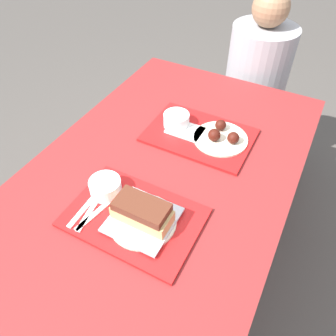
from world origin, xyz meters
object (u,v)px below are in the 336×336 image
(brisket_sandwich_plate, at_px, (142,215))
(bowl_coleslaw_far, at_px, (176,119))
(tray_far, at_px, (199,135))
(bowl_coleslaw_near, at_px, (105,186))
(wings_plate_far, at_px, (221,136))
(tray_near, at_px, (134,217))
(person_seated_across, at_px, (259,66))

(brisket_sandwich_plate, height_order, bowl_coleslaw_far, brisket_sandwich_plate)
(tray_far, distance_m, bowl_coleslaw_far, 0.11)
(bowl_coleslaw_near, height_order, wings_plate_far, wings_plate_far)
(tray_near, xyz_separation_m, wings_plate_far, (0.11, 0.47, 0.02))
(tray_near, xyz_separation_m, bowl_coleslaw_far, (-0.09, 0.47, 0.04))
(tray_far, relative_size, wings_plate_far, 1.95)
(bowl_coleslaw_near, bearing_deg, bowl_coleslaw_far, 84.40)
(tray_far, height_order, bowl_coleslaw_far, bowl_coleslaw_far)
(tray_far, distance_m, person_seated_across, 0.72)
(tray_near, bearing_deg, tray_far, 87.78)
(tray_near, xyz_separation_m, tray_far, (0.02, 0.46, 0.00))
(tray_far, xyz_separation_m, brisket_sandwich_plate, (0.02, -0.47, 0.04))
(tray_far, bearing_deg, person_seated_across, 87.38)
(wings_plate_far, bearing_deg, person_seated_across, 94.40)
(person_seated_across, bearing_deg, tray_far, -92.62)
(brisket_sandwich_plate, xyz_separation_m, person_seated_across, (0.01, 1.18, -0.07))
(bowl_coleslaw_near, xyz_separation_m, brisket_sandwich_plate, (0.17, -0.05, 0.01))
(wings_plate_far, bearing_deg, tray_far, -173.84)
(tray_near, bearing_deg, wings_plate_far, 77.48)
(tray_near, bearing_deg, bowl_coleslaw_far, 100.81)
(tray_near, height_order, tray_far, same)
(tray_near, distance_m, tray_far, 0.46)
(tray_near, distance_m, bowl_coleslaw_far, 0.48)
(tray_far, xyz_separation_m, wings_plate_far, (0.09, 0.01, 0.02))
(bowl_coleslaw_near, xyz_separation_m, person_seated_across, (0.18, 1.14, -0.06))
(bowl_coleslaw_near, distance_m, brisket_sandwich_plate, 0.18)
(wings_plate_far, xyz_separation_m, person_seated_across, (-0.05, 0.71, -0.05))
(brisket_sandwich_plate, distance_m, wings_plate_far, 0.48)
(bowl_coleslaw_far, height_order, wings_plate_far, wings_plate_far)
(wings_plate_far, bearing_deg, bowl_coleslaw_near, -118.80)
(bowl_coleslaw_far, relative_size, wings_plate_far, 0.49)
(bowl_coleslaw_near, bearing_deg, wings_plate_far, 61.20)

